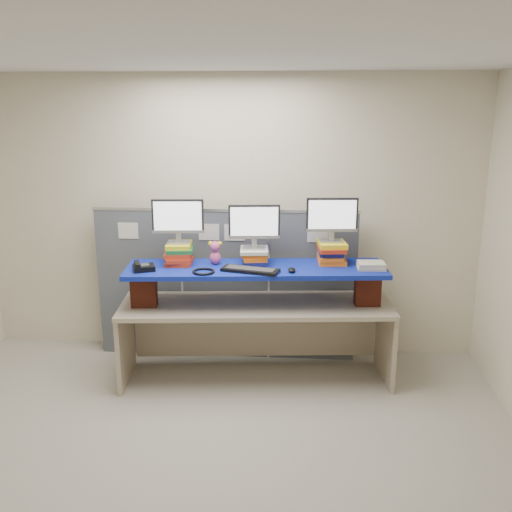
# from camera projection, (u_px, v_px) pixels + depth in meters

# --- Properties ---
(room) EXTENTS (5.00, 4.00, 2.80)m
(room) POSITION_uv_depth(u_px,v_px,m) (189.00, 275.00, 3.79)
(room) COLOR beige
(room) RESTS_ON ground
(cubicle_partition) EXTENTS (2.60, 0.06, 1.53)m
(cubicle_partition) POSITION_uv_depth(u_px,v_px,m) (225.00, 284.00, 5.67)
(cubicle_partition) COLOR #494D56
(cubicle_partition) RESTS_ON ground
(desk) EXTENTS (2.51, 0.95, 0.75)m
(desk) POSITION_uv_depth(u_px,v_px,m) (256.00, 319.00, 5.22)
(desk) COLOR tan
(desk) RESTS_ON ground
(brick_pier_left) EXTENTS (0.24, 0.14, 0.31)m
(brick_pier_left) POSITION_uv_depth(u_px,v_px,m) (144.00, 290.00, 5.07)
(brick_pier_left) COLOR maroon
(brick_pier_left) RESTS_ON desk
(brick_pier_right) EXTENTS (0.24, 0.14, 0.31)m
(brick_pier_right) POSITION_uv_depth(u_px,v_px,m) (368.00, 289.00, 5.11)
(brick_pier_right) COLOR maroon
(brick_pier_right) RESTS_ON desk
(blue_board) EXTENTS (2.36, 0.80, 0.04)m
(blue_board) POSITION_uv_depth(u_px,v_px,m) (256.00, 269.00, 5.09)
(blue_board) COLOR #0B2195
(blue_board) RESTS_ON brick_pier_left
(book_stack_left) EXTENTS (0.29, 0.32, 0.19)m
(book_stack_left) POSITION_uv_depth(u_px,v_px,m) (179.00, 254.00, 5.16)
(book_stack_left) COLOR #B82E15
(book_stack_left) RESTS_ON blue_board
(book_stack_center) EXTENTS (0.27, 0.30, 0.14)m
(book_stack_center) POSITION_uv_depth(u_px,v_px,m) (255.00, 256.00, 5.18)
(book_stack_center) COLOR navy
(book_stack_center) RESTS_ON blue_board
(book_stack_right) EXTENTS (0.28, 0.32, 0.20)m
(book_stack_right) POSITION_uv_depth(u_px,v_px,m) (331.00, 252.00, 5.19)
(book_stack_right) COLOR orange
(book_stack_right) RESTS_ON blue_board
(monitor_left) EXTENTS (0.46, 0.15, 0.40)m
(monitor_left) POSITION_uv_depth(u_px,v_px,m) (178.00, 218.00, 5.08)
(monitor_left) COLOR #97979B
(monitor_left) RESTS_ON book_stack_left
(monitor_center) EXTENTS (0.46, 0.15, 0.40)m
(monitor_center) POSITION_uv_depth(u_px,v_px,m) (254.00, 224.00, 5.11)
(monitor_center) COLOR #97979B
(monitor_center) RESTS_ON book_stack_center
(monitor_right) EXTENTS (0.46, 0.15, 0.40)m
(monitor_right) POSITION_uv_depth(u_px,v_px,m) (332.00, 217.00, 5.10)
(monitor_right) COLOR #97979B
(monitor_right) RESTS_ON book_stack_right
(keyboard) EXTENTS (0.52, 0.28, 0.03)m
(keyboard) POSITION_uv_depth(u_px,v_px,m) (250.00, 270.00, 4.94)
(keyboard) COLOR black
(keyboard) RESTS_ON blue_board
(mouse) EXTENTS (0.09, 0.13, 0.04)m
(mouse) POSITION_uv_depth(u_px,v_px,m) (292.00, 270.00, 4.93)
(mouse) COLOR black
(mouse) RESTS_ON blue_board
(desk_phone) EXTENTS (0.23, 0.22, 0.08)m
(desk_phone) POSITION_uv_depth(u_px,v_px,m) (143.00, 267.00, 4.97)
(desk_phone) COLOR black
(desk_phone) RESTS_ON blue_board
(headset) EXTENTS (0.23, 0.23, 0.02)m
(headset) POSITION_uv_depth(u_px,v_px,m) (204.00, 271.00, 4.91)
(headset) COLOR black
(headset) RESTS_ON blue_board
(plush_toy) EXTENTS (0.13, 0.09, 0.21)m
(plush_toy) POSITION_uv_depth(u_px,v_px,m) (215.00, 252.00, 5.14)
(plush_toy) COLOR #D45089
(plush_toy) RESTS_ON blue_board
(binder_stack) EXTENTS (0.25, 0.21, 0.06)m
(binder_stack) POSITION_uv_depth(u_px,v_px,m) (371.00, 266.00, 5.02)
(binder_stack) COLOR beige
(binder_stack) RESTS_ON blue_board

